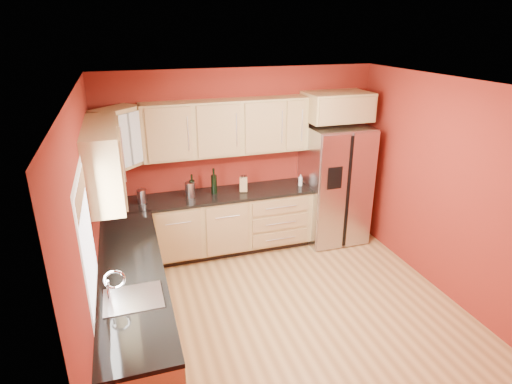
{
  "coord_description": "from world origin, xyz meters",
  "views": [
    {
      "loc": [
        -1.62,
        -3.79,
        3.14
      ],
      "look_at": [
        -0.12,
        0.9,
        1.21
      ],
      "focal_mm": 30.0,
      "sensor_mm": 36.0,
      "label": 1
    }
  ],
  "objects_px": {
    "refrigerator": "(334,184)",
    "knife_block": "(243,184)",
    "soap_dispenser": "(300,180)",
    "wine_bottle_a": "(192,185)",
    "canister_left": "(142,196)"
  },
  "relations": [
    {
      "from": "canister_left",
      "to": "wine_bottle_a",
      "type": "distance_m",
      "value": 0.69
    },
    {
      "from": "refrigerator",
      "to": "knife_block",
      "type": "height_order",
      "value": "refrigerator"
    },
    {
      "from": "refrigerator",
      "to": "wine_bottle_a",
      "type": "relative_size",
      "value": 5.6
    },
    {
      "from": "canister_left",
      "to": "knife_block",
      "type": "xyz_separation_m",
      "value": [
        1.41,
        0.01,
        0.01
      ]
    },
    {
      "from": "knife_block",
      "to": "soap_dispenser",
      "type": "height_order",
      "value": "knife_block"
    },
    {
      "from": "canister_left",
      "to": "wine_bottle_a",
      "type": "xyz_separation_m",
      "value": [
        0.68,
        0.04,
        0.06
      ]
    },
    {
      "from": "refrigerator",
      "to": "soap_dispenser",
      "type": "distance_m",
      "value": 0.56
    },
    {
      "from": "wine_bottle_a",
      "to": "knife_block",
      "type": "height_order",
      "value": "wine_bottle_a"
    },
    {
      "from": "refrigerator",
      "to": "knife_block",
      "type": "relative_size",
      "value": 8.56
    },
    {
      "from": "canister_left",
      "to": "knife_block",
      "type": "distance_m",
      "value": 1.41
    },
    {
      "from": "canister_left",
      "to": "refrigerator",
      "type": "bearing_deg",
      "value": -1.04
    },
    {
      "from": "knife_block",
      "to": "soap_dispenser",
      "type": "bearing_deg",
      "value": 15.52
    },
    {
      "from": "canister_left",
      "to": "soap_dispenser",
      "type": "bearing_deg",
      "value": -0.69
    },
    {
      "from": "refrigerator",
      "to": "soap_dispenser",
      "type": "height_order",
      "value": "refrigerator"
    },
    {
      "from": "knife_block",
      "to": "soap_dispenser",
      "type": "distance_m",
      "value": 0.86
    }
  ]
}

